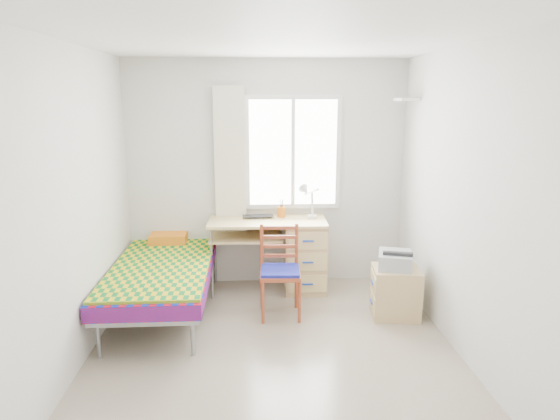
{
  "coord_description": "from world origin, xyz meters",
  "views": [
    {
      "loc": [
        -0.17,
        -3.98,
        2.18
      ],
      "look_at": [
        0.09,
        0.55,
        1.15
      ],
      "focal_mm": 32.0,
      "sensor_mm": 36.0,
      "label": 1
    }
  ],
  "objects_px": {
    "desk": "(299,252)",
    "printer": "(395,259)",
    "bed": "(164,268)",
    "cabinet": "(395,292)",
    "chair": "(281,265)"
  },
  "relations": [
    {
      "from": "desk",
      "to": "printer",
      "type": "bearing_deg",
      "value": -38.66
    },
    {
      "from": "bed",
      "to": "printer",
      "type": "bearing_deg",
      "value": -7.07
    },
    {
      "from": "desk",
      "to": "printer",
      "type": "xyz_separation_m",
      "value": [
        0.9,
        -0.75,
        0.14
      ]
    },
    {
      "from": "cabinet",
      "to": "printer",
      "type": "height_order",
      "value": "printer"
    },
    {
      "from": "cabinet",
      "to": "desk",
      "type": "bearing_deg",
      "value": 145.1
    },
    {
      "from": "chair",
      "to": "cabinet",
      "type": "bearing_deg",
      "value": -2.89
    },
    {
      "from": "bed",
      "to": "printer",
      "type": "distance_m",
      "value": 2.37
    },
    {
      "from": "cabinet",
      "to": "printer",
      "type": "bearing_deg",
      "value": 107.29
    },
    {
      "from": "bed",
      "to": "printer",
      "type": "xyz_separation_m",
      "value": [
        2.35,
        -0.28,
        0.15
      ]
    },
    {
      "from": "bed",
      "to": "cabinet",
      "type": "relative_size",
      "value": 4.12
    },
    {
      "from": "printer",
      "to": "bed",
      "type": "bearing_deg",
      "value": -171.59
    },
    {
      "from": "desk",
      "to": "cabinet",
      "type": "height_order",
      "value": "desk"
    },
    {
      "from": "bed",
      "to": "desk",
      "type": "height_order",
      "value": "bed"
    },
    {
      "from": "bed",
      "to": "chair",
      "type": "bearing_deg",
      "value": -9.79
    },
    {
      "from": "desk",
      "to": "printer",
      "type": "relative_size",
      "value": 3.0
    }
  ]
}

